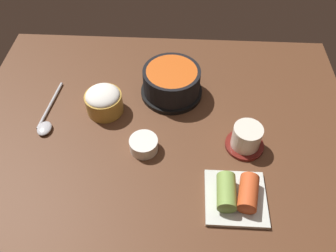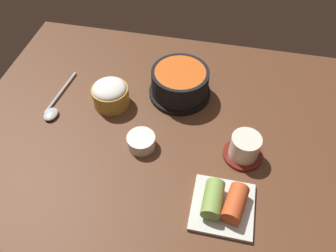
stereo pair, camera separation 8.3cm
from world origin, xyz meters
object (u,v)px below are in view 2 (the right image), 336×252
object	(u,v)px
rice_bowl	(110,94)
spoon	(54,106)
banchan_cup_center	(141,141)
tea_cup_with_saucer	(245,148)
kimchi_plate	(223,203)
stone_pot	(180,83)

from	to	relation	value
rice_bowl	spoon	xyz separation A→B (cm)	(-14.54, -4.87, -3.04)
rice_bowl	banchan_cup_center	xyz separation A→B (cm)	(11.58, -12.25, -1.87)
tea_cup_with_saucer	kimchi_plate	distance (cm)	15.05
banchan_cup_center	kimchi_plate	distance (cm)	24.58
stone_pot	banchan_cup_center	size ratio (longest dim) A/B	2.47
banchan_cup_center	spoon	distance (cm)	27.16
stone_pot	spoon	xyz separation A→B (cm)	(-31.88, -12.33, -3.52)
tea_cup_with_saucer	stone_pot	bearing A→B (deg)	136.79
tea_cup_with_saucer	banchan_cup_center	xyz separation A→B (cm)	(-24.43, -2.18, -1.37)
tea_cup_with_saucer	kimchi_plate	xyz separation A→B (cm)	(-3.25, -14.65, -1.10)
stone_pot	banchan_cup_center	distance (cm)	20.67
stone_pot	rice_bowl	world-z (taller)	stone_pot
stone_pot	kimchi_plate	distance (cm)	35.75
kimchi_plate	banchan_cup_center	bearing A→B (deg)	149.50
stone_pot	kimchi_plate	world-z (taller)	stone_pot
tea_cup_with_saucer	banchan_cup_center	distance (cm)	24.57
stone_pot	rice_bowl	bearing A→B (deg)	-156.72
banchan_cup_center	kimchi_plate	bearing A→B (deg)	-30.50
stone_pot	spoon	distance (cm)	34.37
stone_pot	rice_bowl	size ratio (longest dim) A/B	1.76
rice_bowl	banchan_cup_center	size ratio (longest dim) A/B	1.40
rice_bowl	tea_cup_with_saucer	size ratio (longest dim) A/B	1.03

